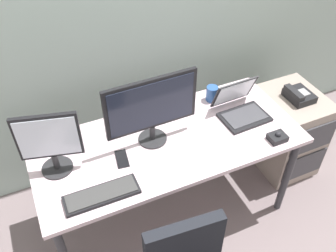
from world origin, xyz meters
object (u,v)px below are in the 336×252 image
(monitor_main, at_px, (152,107))
(trackball_mouse, at_px, (277,137))
(monitor_side, at_px, (50,141))
(cell_phone, at_px, (122,159))
(desk_phone, at_px, (299,95))
(file_cabinet, at_px, (287,132))
(laptop, at_px, (241,108))
(keyboard, at_px, (102,195))
(coffee_mug, at_px, (212,93))

(monitor_main, height_order, trackball_mouse, monitor_main)
(monitor_side, bearing_deg, cell_phone, -12.97)
(desk_phone, relative_size, trackball_mouse, 1.82)
(file_cabinet, bearing_deg, laptop, -175.35)
(laptop, xyz_separation_m, cell_phone, (-0.87, -0.07, -0.05))
(laptop, xyz_separation_m, trackball_mouse, (0.08, -0.31, -0.03))
(monitor_main, xyz_separation_m, laptop, (0.64, -0.01, -0.21))
(monitor_main, relative_size, keyboard, 1.40)
(monitor_main, bearing_deg, cell_phone, -160.80)
(monitor_side, height_order, keyboard, monitor_side)
(file_cabinet, xyz_separation_m, cell_phone, (-1.41, -0.11, 0.42))
(monitor_side, bearing_deg, monitor_main, -0.31)
(monitor_main, xyz_separation_m, cell_phone, (-0.23, -0.08, -0.26))
(trackball_mouse, bearing_deg, desk_phone, 36.86)
(monitor_side, relative_size, coffee_mug, 3.72)
(desk_phone, bearing_deg, keyboard, -168.95)
(laptop, relative_size, coffee_mug, 2.96)
(cell_phone, bearing_deg, monitor_side, 175.54)
(desk_phone, xyz_separation_m, coffee_mug, (-0.63, 0.19, 0.08))
(monitor_main, xyz_separation_m, monitor_side, (-0.60, 0.00, -0.04))
(monitor_side, xyz_separation_m, keyboard, (0.18, -0.30, -0.21))
(keyboard, distance_m, trackball_mouse, 1.13)
(desk_phone, xyz_separation_m, trackball_mouse, (-0.45, -0.34, 0.05))
(desk_phone, bearing_deg, laptop, -177.05)
(monitor_side, height_order, cell_phone, monitor_side)
(file_cabinet, height_order, coffee_mug, coffee_mug)
(desk_phone, height_order, cell_phone, desk_phone)
(file_cabinet, distance_m, cell_phone, 1.47)
(monitor_side, bearing_deg, laptop, -0.65)
(trackball_mouse, bearing_deg, monitor_side, 165.98)
(file_cabinet, bearing_deg, cell_phone, -175.37)
(trackball_mouse, bearing_deg, laptop, 103.61)
(file_cabinet, distance_m, trackball_mouse, 0.73)
(file_cabinet, height_order, trackball_mouse, trackball_mouse)
(monitor_side, xyz_separation_m, coffee_mug, (1.14, 0.20, -0.17))
(desk_phone, relative_size, cell_phone, 1.41)
(monitor_side, distance_m, trackball_mouse, 1.36)
(laptop, height_order, cell_phone, laptop)
(file_cabinet, height_order, laptop, laptop)
(desk_phone, distance_m, keyboard, 1.61)
(keyboard, bearing_deg, cell_phone, 48.52)
(monitor_main, distance_m, keyboard, 0.57)
(keyboard, distance_m, coffee_mug, 1.08)
(laptop, distance_m, trackball_mouse, 0.32)
(monitor_side, distance_m, cell_phone, 0.43)
(laptop, distance_m, cell_phone, 0.87)
(monitor_main, bearing_deg, file_cabinet, 1.61)
(file_cabinet, relative_size, monitor_side, 1.72)
(trackball_mouse, bearing_deg, coffee_mug, 108.09)
(monitor_side, distance_m, coffee_mug, 1.17)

